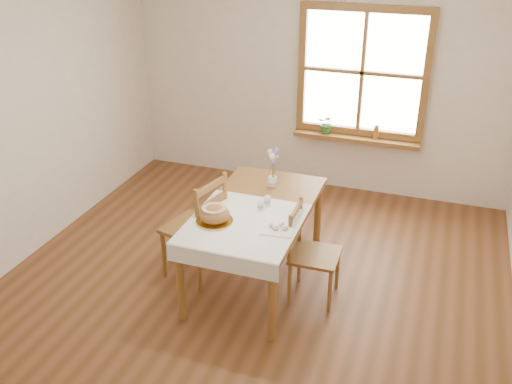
% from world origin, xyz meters
% --- Properties ---
extents(ground, '(5.00, 5.00, 0.00)m').
position_xyz_m(ground, '(0.00, 0.00, 0.00)').
color(ground, brown).
rests_on(ground, ground).
extents(room_walls, '(4.60, 5.10, 2.65)m').
position_xyz_m(room_walls, '(0.00, 0.00, 1.71)').
color(room_walls, '#EEE3CF').
rests_on(room_walls, ground).
extents(window, '(1.46, 0.08, 1.46)m').
position_xyz_m(window, '(0.50, 2.47, 1.45)').
color(window, brown).
rests_on(window, ground).
extents(window_sill, '(1.46, 0.20, 0.05)m').
position_xyz_m(window_sill, '(0.50, 2.40, 0.69)').
color(window_sill, brown).
rests_on(window_sill, ground).
extents(dining_table, '(0.90, 1.60, 0.75)m').
position_xyz_m(dining_table, '(0.00, 0.30, 0.66)').
color(dining_table, brown).
rests_on(dining_table, ground).
extents(table_linen, '(0.91, 0.99, 0.01)m').
position_xyz_m(table_linen, '(0.00, -0.00, 0.76)').
color(table_linen, white).
rests_on(table_linen, dining_table).
extents(chair_left, '(0.59, 0.58, 1.01)m').
position_xyz_m(chair_left, '(-0.57, 0.21, 0.51)').
color(chair_left, brown).
rests_on(chair_left, ground).
extents(chair_right, '(0.43, 0.42, 0.87)m').
position_xyz_m(chair_right, '(0.56, 0.23, 0.44)').
color(chair_right, brown).
rests_on(chair_right, ground).
extents(bread_plate, '(0.35, 0.35, 0.02)m').
position_xyz_m(bread_plate, '(-0.23, -0.07, 0.77)').
color(bread_plate, white).
rests_on(bread_plate, table_linen).
extents(bread_loaf, '(0.26, 0.26, 0.14)m').
position_xyz_m(bread_loaf, '(-0.23, -0.07, 0.85)').
color(bread_loaf, '#A7743B').
rests_on(bread_loaf, bread_plate).
extents(egg_napkin, '(0.28, 0.24, 0.01)m').
position_xyz_m(egg_napkin, '(0.30, -0.03, 0.77)').
color(egg_napkin, white).
rests_on(egg_napkin, table_linen).
extents(eggs, '(0.21, 0.20, 0.04)m').
position_xyz_m(eggs, '(0.30, -0.03, 0.79)').
color(eggs, silver).
rests_on(eggs, egg_napkin).
extents(salt_shaker, '(0.07, 0.07, 0.10)m').
position_xyz_m(salt_shaker, '(0.06, 0.24, 0.81)').
color(salt_shaker, white).
rests_on(salt_shaker, table_linen).
extents(pepper_shaker, '(0.06, 0.06, 0.10)m').
position_xyz_m(pepper_shaker, '(0.09, 0.34, 0.81)').
color(pepper_shaker, white).
rests_on(pepper_shaker, table_linen).
extents(flower_vase, '(0.09, 0.09, 0.09)m').
position_xyz_m(flower_vase, '(0.01, 0.75, 0.80)').
color(flower_vase, white).
rests_on(flower_vase, dining_table).
extents(lavender_bouquet, '(0.15, 0.15, 0.28)m').
position_xyz_m(lavender_bouquet, '(0.01, 0.75, 0.98)').
color(lavender_bouquet, '#8561AC').
rests_on(lavender_bouquet, flower_vase).
extents(potted_plant, '(0.23, 0.25, 0.18)m').
position_xyz_m(potted_plant, '(0.15, 2.40, 0.80)').
color(potted_plant, '#2E6C2B').
rests_on(potted_plant, window_sill).
extents(amber_bottle, '(0.07, 0.07, 0.17)m').
position_xyz_m(amber_bottle, '(0.72, 2.40, 0.80)').
color(amber_bottle, '#A76A1E').
rests_on(amber_bottle, window_sill).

